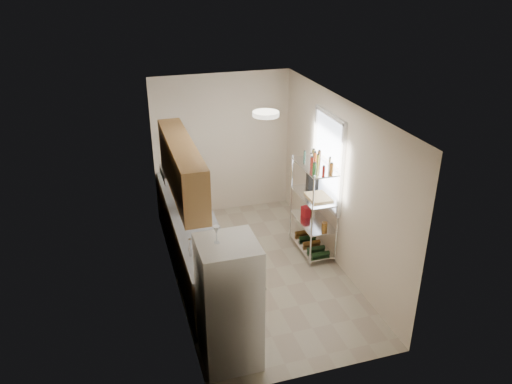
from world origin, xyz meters
TOP-DOWN VIEW (x-y plane):
  - room at (0.00, 0.00)m, footprint 2.52×4.42m
  - counter_run at (-0.92, 0.44)m, footprint 0.63×3.51m
  - upper_cabinets at (-1.05, 0.10)m, footprint 0.33×2.20m
  - range_hood at (-1.00, 0.90)m, footprint 0.50×0.60m
  - window at (1.23, 0.35)m, footprint 0.06×1.00m
  - bakers_rack at (1.00, 0.30)m, footprint 0.45×0.90m
  - ceiling_dome at (0.00, -0.30)m, footprint 0.34×0.34m
  - refrigerator at (-0.87, -1.66)m, footprint 0.66×0.66m
  - wine_glass_a at (-0.98, -1.63)m, footprint 0.07×0.07m
  - wine_glass_b at (-0.98, -1.61)m, footprint 0.07×0.07m
  - rice_cooker at (-0.92, 0.56)m, footprint 0.28×0.28m
  - frying_pan_large at (-0.94, 0.76)m, footprint 0.36×0.36m
  - frying_pan_small at (-0.94, 0.98)m, footprint 0.28×0.28m
  - cutting_board at (1.03, 0.19)m, footprint 0.33×0.42m
  - espresso_machine at (1.10, 0.62)m, footprint 0.23×0.29m
  - storage_bag at (0.95, 0.48)m, footprint 0.12×0.16m

SIDE VIEW (x-z plane):
  - counter_run at x=-0.92m, z-range 0.00..0.90m
  - storage_bag at x=0.95m, z-range 0.56..0.72m
  - refrigerator at x=-0.87m, z-range 0.00..1.60m
  - frying_pan_small at x=-0.94m, z-range 0.90..0.94m
  - frying_pan_large at x=-0.94m, z-range 0.90..0.95m
  - rice_cooker at x=-0.92m, z-range 0.90..1.12m
  - cutting_board at x=1.03m, z-range 1.01..1.04m
  - bakers_rack at x=1.00m, z-range 0.24..1.97m
  - espresso_machine at x=1.10m, z-range 1.01..1.31m
  - room at x=0.00m, z-range -0.01..2.61m
  - range_hood at x=-1.00m, z-range 1.33..1.45m
  - window at x=1.23m, z-range 0.82..2.28m
  - wine_glass_b at x=-0.98m, z-range 1.60..1.79m
  - wine_glass_a at x=-0.98m, z-range 1.60..1.80m
  - upper_cabinets at x=-1.05m, z-range 1.45..2.17m
  - ceiling_dome at x=0.00m, z-range 2.54..2.60m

